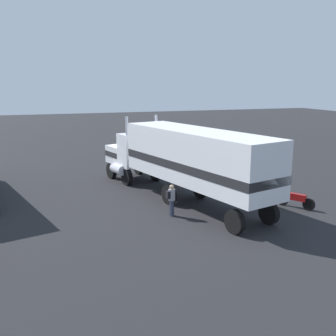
# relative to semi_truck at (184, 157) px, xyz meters

# --- Properties ---
(ground_plane) EXTENTS (120.00, 120.00, 0.00)m
(ground_plane) POSITION_rel_semi_truck_xyz_m (6.32, 1.51, -2.52)
(ground_plane) COLOR #232326
(lane_stripe_near) EXTENTS (4.31, 1.19, 0.01)m
(lane_stripe_near) POSITION_rel_semi_truck_xyz_m (4.91, -1.99, -2.52)
(lane_stripe_near) COLOR silver
(lane_stripe_near) RESTS_ON ground_plane
(lane_stripe_mid) EXTENTS (4.27, 1.37, 0.01)m
(lane_stripe_mid) POSITION_rel_semi_truck_xyz_m (4.32, -4.60, -2.52)
(lane_stripe_mid) COLOR silver
(lane_stripe_mid) RESTS_ON ground_plane
(lane_stripe_far) EXTENTS (4.29, 1.29, 0.01)m
(lane_stripe_far) POSITION_rel_semi_truck_xyz_m (8.31, -6.70, -2.52)
(lane_stripe_far) COLOR silver
(lane_stripe_far) RESTS_ON ground_plane
(semi_truck) EXTENTS (14.31, 6.13, 4.50)m
(semi_truck) POSITION_rel_semi_truck_xyz_m (0.00, 0.00, 0.00)
(semi_truck) COLOR white
(semi_truck) RESTS_ON ground_plane
(person_bystander) EXTENTS (0.34, 0.46, 1.63)m
(person_bystander) POSITION_rel_semi_truck_xyz_m (-2.31, 1.56, -1.63)
(person_bystander) COLOR #2D3347
(person_bystander) RESTS_ON ground_plane
(motorcycle) EXTENTS (1.86, 1.17, 1.12)m
(motorcycle) POSITION_rel_semi_truck_xyz_m (-3.21, -5.19, -2.04)
(motorcycle) COLOR black
(motorcycle) RESTS_ON ground_plane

